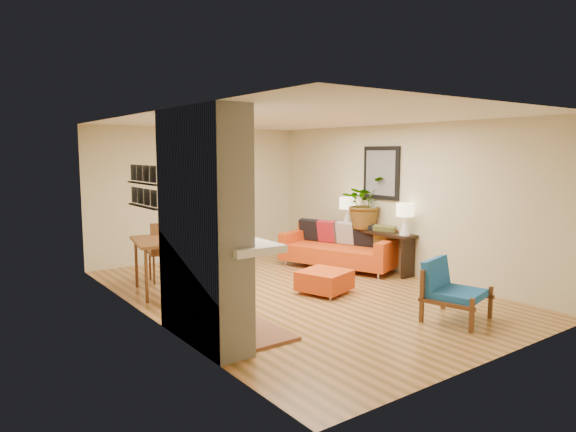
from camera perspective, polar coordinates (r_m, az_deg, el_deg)
name	(u,v)px	position (r m, az deg, el deg)	size (l,w,h in m)	color
room_shell	(240,197)	(10.18, -5.32, 2.12)	(6.50, 6.50, 6.50)	#C1804A
fireplace	(206,232)	(5.76, -9.12, -1.74)	(1.09, 1.68, 2.60)	white
sofa	(341,247)	(9.56, 5.94, -3.50)	(1.59, 2.30, 0.83)	silver
ottoman	(325,280)	(7.82, 4.08, -7.12)	(0.85, 0.85, 0.34)	silver
blue_chair	(449,287)	(6.90, 17.47, -7.55)	(0.89, 0.88, 0.76)	brown
dining_table	(166,250)	(7.99, -13.37, -3.65)	(1.03, 1.90, 1.00)	brown
console_table	(372,238)	(9.44, 9.32, -2.39)	(0.34, 1.85, 0.72)	black
lamp_near	(405,215)	(8.86, 12.86, 0.08)	(0.30, 0.30, 0.54)	white
lamp_far	(347,208)	(9.86, 6.58, 0.90)	(0.30, 0.30, 0.54)	white
houseplant	(365,203)	(9.49, 8.50, 1.49)	(0.86, 0.75, 0.96)	#1E5919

